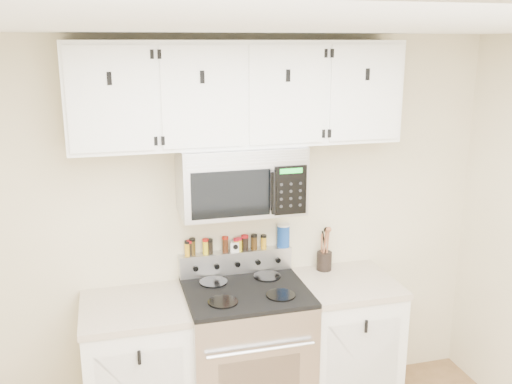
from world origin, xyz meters
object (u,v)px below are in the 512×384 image
(range, at_px, (246,355))
(microwave, at_px, (241,179))
(utensil_crock, at_px, (324,259))
(salt_canister, at_px, (283,235))

(range, distance_m, microwave, 1.15)
(utensil_crock, height_order, salt_canister, salt_canister)
(microwave, relative_size, utensil_crock, 2.51)
(microwave, height_order, utensil_crock, microwave)
(utensil_crock, bearing_deg, microwave, -170.27)
(range, xyz_separation_m, salt_canister, (0.33, 0.28, 0.69))
(microwave, distance_m, salt_canister, 0.58)
(range, relative_size, utensil_crock, 3.64)
(range, height_order, salt_canister, salt_canister)
(salt_canister, bearing_deg, range, -139.66)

